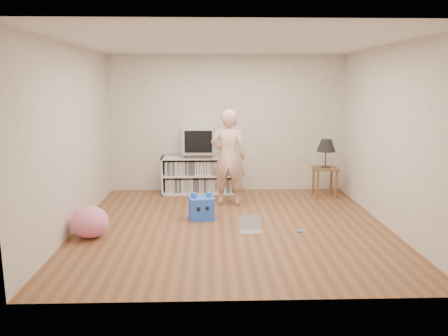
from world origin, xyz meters
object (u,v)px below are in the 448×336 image
dvd_deck (199,155)px  table_lamp (326,146)px  crt_tv (199,140)px  plush_pink (90,222)px  laptop (251,227)px  media_unit (199,175)px  plush_blue (201,208)px  side_table (325,175)px  person (228,158)px

dvd_deck → table_lamp: (2.32, -0.37, 0.21)m
crt_tv → plush_pink: 2.93m
laptop → plush_pink: bearing=-175.7°
media_unit → plush_blue: 1.70m
crt_tv → side_table: (2.32, -0.37, -0.60)m
side_table → table_lamp: 0.53m
media_unit → plush_pink: bearing=-120.0°
laptop → plush_pink: 2.21m
table_lamp → plush_blue: (-2.24, -1.31, -0.76)m
plush_pink → table_lamp: bearing=29.0°
table_lamp → plush_blue: 2.70m
media_unit → person: (0.52, -0.86, 0.47)m
media_unit → crt_tv: bearing=-90.0°
person → laptop: (0.26, -1.40, -0.76)m
person → plush_blue: bearing=68.1°
media_unit → laptop: size_ratio=4.44×
person → laptop: size_ratio=5.20×
plush_pink → crt_tv: bearing=59.8°
crt_tv → laptop: (0.78, -2.24, -0.96)m
table_lamp → plush_pink: size_ratio=1.03×
crt_tv → table_lamp: (2.32, -0.37, -0.08)m
media_unit → plush_blue: bearing=-87.4°
plush_blue → table_lamp: bearing=20.1°
table_lamp → person: 1.86m
laptop → plush_blue: (-0.70, 0.57, 0.12)m
media_unit → person: 1.11m
person → plush_pink: size_ratio=3.27×
crt_tv → plush_pink: crt_tv is taller
media_unit → laptop: media_unit is taller
laptop → plush_pink: (-2.20, -0.19, 0.15)m
table_lamp → plush_pink: (-3.73, -2.07, -0.73)m
dvd_deck → plush_blue: size_ratio=1.07×
side_table → plush_blue: bearing=-149.7°
laptop → plush_blue: 0.91m
side_table → plush_blue: side_table is taller
side_table → person: size_ratio=0.34×
person → table_lamp: bearing=-159.0°
crt_tv → laptop: bearing=-70.8°
crt_tv → table_lamp: crt_tv is taller
table_lamp → plush_blue: size_ratio=1.22×
person → laptop: 1.62m
table_lamp → person: (-1.79, -0.47, -0.12)m
media_unit → dvd_deck: dvd_deck is taller
crt_tv → plush_blue: size_ratio=1.42×
dvd_deck → plush_blue: bearing=-87.4°
table_lamp → laptop: size_ratio=1.63×
media_unit → dvd_deck: bearing=-90.0°
media_unit → plush_pink: (-1.41, -2.45, -0.14)m
crt_tv → plush_blue: (0.08, -1.67, -0.84)m
plush_blue → dvd_deck: bearing=82.4°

